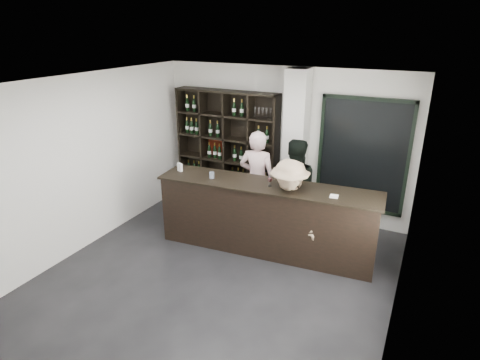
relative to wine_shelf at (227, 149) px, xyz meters
The scene contains 12 objects.
floor 3.06m from the wine_shelf, 65.85° to the right, with size 5.00×5.50×0.01m, color black.
wine_shelf is the anchor object (origin of this frame).
structural_column 1.52m from the wine_shelf, ahead, with size 0.40×0.40×2.90m, color silver.
glass_panel 2.71m from the wine_shelf, ahead, with size 1.60×0.08×2.10m.
tasting_counter 2.18m from the wine_shelf, 44.32° to the right, with size 3.64×0.75×1.20m.
taster_pink 1.26m from the wine_shelf, 35.56° to the right, with size 0.68×0.45×1.86m, color beige.
taster_black 1.87m from the wine_shelf, 22.81° to the right, with size 0.87×0.68×1.80m, color black.
customer 2.46m from the wine_shelf, 38.57° to the right, with size 1.09×0.63×1.69m, color tan.
wine_glass 2.18m from the wine_shelf, 43.99° to the right, with size 0.08×0.08×0.19m, color white, non-canonical shape.
spit_cup 1.71m from the wine_shelf, 70.69° to the right, with size 0.08×0.08×0.11m, color #A8B6CC.
napkin_stack 2.99m from the wine_shelf, 29.87° to the right, with size 0.12×0.12×0.02m, color white.
card_stand 1.56m from the wine_shelf, 94.02° to the right, with size 0.10×0.05×0.14m, color white.
Camera 1 is at (2.60, -4.46, 3.60)m, focal length 30.00 mm.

